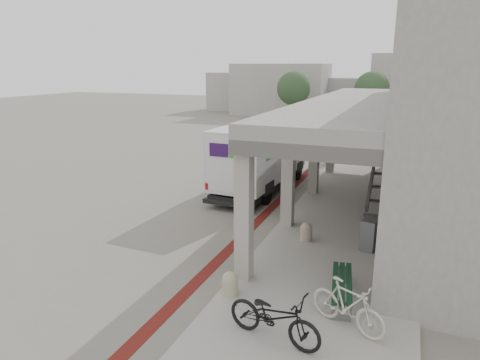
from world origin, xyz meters
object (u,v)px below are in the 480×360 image
at_px(utility_cabinet, 370,235).
at_px(bench, 342,286).
at_px(bicycle_cream, 348,305).
at_px(bicycle_black, 274,316).
at_px(fedex_truck, 261,155).

bearing_deg(utility_cabinet, bench, -81.22).
relative_size(bench, bicycle_cream, 1.18).
height_order(utility_cabinet, bicycle_cream, bicycle_cream).
distance_m(utility_cabinet, bicycle_black, 5.23).
bearing_deg(bicycle_black, bicycle_cream, -42.05).
xyz_separation_m(fedex_truck, utility_cabinet, (5.07, -5.13, -0.98)).
relative_size(bench, utility_cabinet, 2.21).
xyz_separation_m(bench, bicycle_cream, (0.27, -1.06, 0.18)).
distance_m(bench, utility_cabinet, 3.11).
relative_size(fedex_truck, bench, 3.45).
height_order(bicycle_black, bicycle_cream, bicycle_black).
distance_m(bench, bicycle_black, 2.22).
distance_m(fedex_truck, bicycle_black, 10.91).
bearing_deg(utility_cabinet, bicycle_black, -89.79).
xyz_separation_m(bench, bicycle_black, (-0.99, -1.98, 0.18)).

